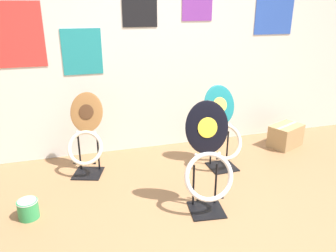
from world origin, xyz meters
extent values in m
cube|color=silver|center=(0.00, 2.01, 1.30)|extent=(8.00, 0.06, 2.60)
cube|color=red|center=(-1.47, 1.97, 1.36)|extent=(0.52, 0.01, 0.63)
cube|color=#284CAD|center=(1.39, 1.97, 1.63)|extent=(0.50, 0.01, 0.66)
cube|color=teal|center=(-0.86, 1.97, 1.17)|extent=(0.41, 0.01, 0.47)
cube|color=black|center=(-0.23, 1.97, 1.66)|extent=(0.37, 0.01, 0.51)
cube|color=black|center=(0.46, 1.23, 0.01)|extent=(0.29, 0.29, 0.01)
cylinder|color=black|center=(0.36, 1.32, 0.19)|extent=(0.02, 0.02, 0.35)
cylinder|color=black|center=(0.56, 1.32, 0.19)|extent=(0.02, 0.02, 0.35)
cylinder|color=black|center=(0.47, 1.15, 0.15)|extent=(0.22, 0.02, 0.02)
torus|color=beige|center=(0.46, 1.21, 0.31)|extent=(0.40, 0.24, 0.36)
ellipsoid|color=#197075|center=(0.46, 1.37, 0.65)|extent=(0.35, 0.18, 0.40)
ellipsoid|color=#EADB4C|center=(0.46, 1.36, 0.66)|extent=(0.16, 0.07, 0.15)
sphere|color=silver|center=(0.37, 1.30, 0.46)|extent=(0.02, 0.02, 0.02)
sphere|color=silver|center=(0.56, 1.30, 0.46)|extent=(0.02, 0.02, 0.02)
cube|color=black|center=(0.00, 0.55, 0.01)|extent=(0.31, 0.31, 0.01)
cylinder|color=black|center=(-0.08, 0.65, 0.20)|extent=(0.02, 0.02, 0.38)
cylinder|color=black|center=(0.11, 0.63, 0.20)|extent=(0.02, 0.02, 0.38)
cylinder|color=black|center=(-0.01, 0.48, 0.16)|extent=(0.22, 0.05, 0.02)
torus|color=silver|center=(0.00, 0.53, 0.33)|extent=(0.43, 0.24, 0.39)
ellipsoid|color=black|center=(0.01, 0.65, 0.71)|extent=(0.37, 0.16, 0.43)
ellipsoid|color=yellow|center=(0.01, 0.63, 0.72)|extent=(0.16, 0.06, 0.16)
sphere|color=silver|center=(-0.09, 0.61, 0.50)|extent=(0.02, 0.02, 0.02)
sphere|color=silver|center=(0.11, 0.59, 0.50)|extent=(0.02, 0.02, 0.02)
cube|color=black|center=(-0.92, 1.48, 0.01)|extent=(0.35, 0.35, 0.01)
cylinder|color=black|center=(-0.99, 1.60, 0.20)|extent=(0.02, 0.02, 0.38)
cylinder|color=black|center=(-0.80, 1.54, 0.20)|extent=(0.02, 0.02, 0.38)
cylinder|color=black|center=(-0.95, 1.41, 0.16)|extent=(0.22, 0.09, 0.02)
torus|color=beige|center=(-0.93, 1.46, 0.30)|extent=(0.40, 0.32, 0.32)
ellipsoid|color=#936033|center=(-0.88, 1.61, 0.62)|extent=(0.37, 0.26, 0.38)
ellipsoid|color=#4C2D19|center=(-0.88, 1.60, 0.63)|extent=(0.16, 0.11, 0.14)
sphere|color=silver|center=(-0.99, 1.57, 0.44)|extent=(0.02, 0.02, 0.02)
sphere|color=silver|center=(-0.82, 1.51, 0.44)|extent=(0.02, 0.02, 0.02)
cylinder|color=#2D8E4C|center=(-1.43, 0.87, 0.08)|extent=(0.16, 0.16, 0.16)
torus|color=silver|center=(-1.43, 0.87, 0.15)|extent=(0.17, 0.17, 0.01)
cylinder|color=#B2B2B7|center=(-1.43, 0.87, 0.16)|extent=(0.14, 0.14, 0.00)
cube|color=#A37F51|center=(1.45, 1.54, 0.13)|extent=(0.47, 0.40, 0.27)
cube|color=#B7AD89|center=(1.45, 1.54, 0.27)|extent=(0.37, 0.19, 0.00)
camera|label=1|loc=(-0.97, -1.61, 1.64)|focal=35.00mm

